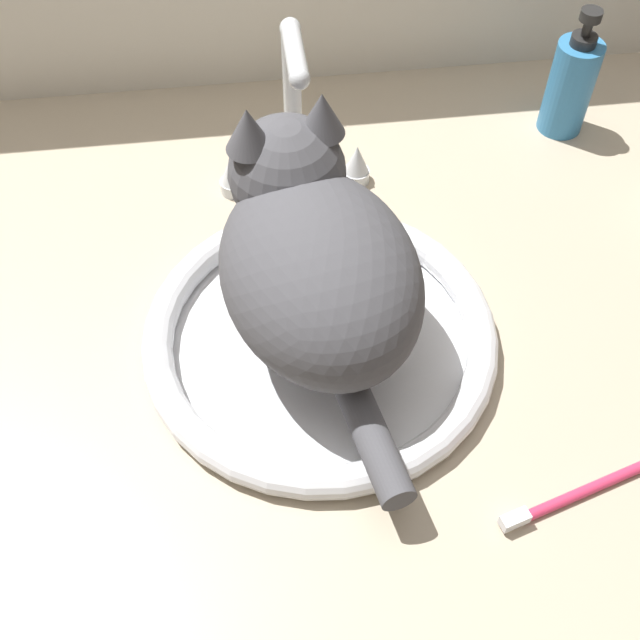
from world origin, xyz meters
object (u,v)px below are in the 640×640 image
(sink_basin, at_px, (320,336))
(cat, at_px, (313,254))
(toothbrush, at_px, (588,489))
(faucet, at_px, (294,132))
(soap_pump_bottle, at_px, (571,85))

(sink_basin, xyz_separation_m, cat, (-0.00, 0.02, 0.10))
(toothbrush, bearing_deg, cat, 135.91)
(cat, xyz_separation_m, toothbrush, (0.22, -0.21, -0.11))
(faucet, bearing_deg, soap_pump_bottle, 12.36)
(sink_basin, xyz_separation_m, faucet, (0.00, 0.23, 0.07))
(sink_basin, relative_size, toothbrush, 1.93)
(toothbrush, bearing_deg, soap_pump_bottle, 75.14)
(cat, distance_m, toothbrush, 0.33)
(faucet, xyz_separation_m, cat, (-0.00, -0.21, 0.03))
(faucet, height_order, toothbrush, faucet)
(faucet, bearing_deg, toothbrush, -62.83)
(cat, height_order, toothbrush, cat)
(soap_pump_bottle, bearing_deg, faucet, -167.64)
(sink_basin, relative_size, soap_pump_bottle, 2.19)
(cat, bearing_deg, faucet, 88.81)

